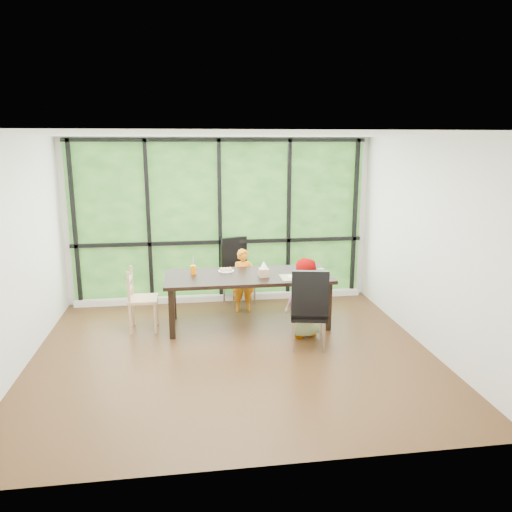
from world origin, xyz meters
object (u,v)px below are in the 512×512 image
plate_far (226,271)px  chair_window_leather (239,272)px  plate_near (295,277)px  dining_table (248,300)px  tissue_box (264,273)px  child_older (304,298)px  chair_interior_leather (309,308)px  orange_cup (193,270)px  child_toddler (244,280)px  green_cup (321,273)px  chair_end_beech (143,299)px

plate_far → chair_window_leather: bearing=70.3°
plate_near → dining_table: bearing=161.7°
chair_window_leather → tissue_box: bearing=-97.8°
child_older → tissue_box: size_ratio=8.08×
plate_far → plate_near: bearing=-25.6°
plate_far → chair_interior_leather: bearing=-50.2°
chair_interior_leather → orange_cup: size_ratio=8.52×
plate_near → tissue_box: tissue_box is taller
child_toddler → green_cup: size_ratio=7.40×
tissue_box → dining_table: bearing=150.1°
dining_table → tissue_box: size_ratio=17.49×
child_older → plate_far: bearing=-48.6°
dining_table → plate_far: 0.54m
orange_cup → tissue_box: (0.99, -0.28, -0.01)m
chair_window_leather → child_toddler: size_ratio=1.08×
chair_window_leather → chair_interior_leather: 2.04m
orange_cup → child_toddler: bearing=28.6°
chair_window_leather → chair_end_beech: 1.77m
chair_interior_leather → green_cup: size_ratio=8.00×
orange_cup → green_cup: 1.83m
child_older → green_cup: size_ratio=8.15×
plate_near → chair_interior_leather: bearing=-88.3°
child_older → tissue_box: child_older is taller
tissue_box → orange_cup: bearing=164.0°
chair_interior_leather → orange_cup: chair_interior_leather is taller
child_older → green_cup: (0.29, 0.25, 0.27)m
chair_end_beech → child_older: size_ratio=0.82×
dining_table → orange_cup: bearing=168.2°
chair_window_leather → green_cup: (1.02, -1.29, 0.28)m
chair_window_leather → tissue_box: chair_window_leather is taller
child_toddler → orange_cup: (-0.78, -0.43, 0.31)m
chair_window_leather → orange_cup: 1.15m
chair_interior_leather → child_older: (0.03, 0.37, 0.01)m
chair_end_beech → child_toddler: 1.61m
chair_window_leather → plate_far: bearing=-129.7°
chair_interior_leather → plate_far: (-0.97, 1.16, 0.22)m
chair_window_leather → orange_cup: size_ratio=8.52×
dining_table → plate_near: (0.65, -0.21, 0.38)m
chair_interior_leather → tissue_box: bearing=-49.6°
orange_cup → child_older: bearing=-25.7°
chair_window_leather → green_cup: size_ratio=8.00×
chair_interior_leather → dining_table: bearing=-43.5°
chair_interior_leather → tissue_box: 0.96m
chair_window_leather → child_older: size_ratio=0.98×
green_cup → tissue_box: 0.80m
child_toddler → chair_end_beech: bearing=-158.6°
tissue_box → plate_far: bearing=144.7°
dining_table → chair_interior_leather: 1.15m
chair_interior_leather → green_cup: chair_interior_leather is taller
green_cup → plate_near: bearing=166.5°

